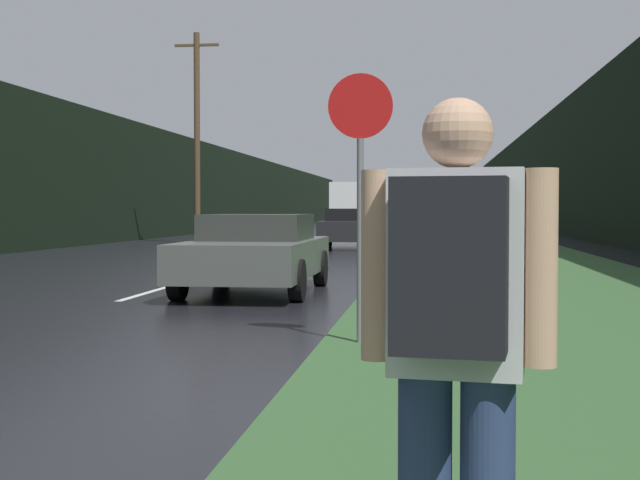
{
  "coord_description": "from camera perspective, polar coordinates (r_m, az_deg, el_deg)",
  "views": [
    {
      "loc": [
        4.68,
        0.33,
        1.38
      ],
      "look_at": [
        2.84,
        15.09,
        0.88
      ],
      "focal_mm": 50.0,
      "sensor_mm": 36.0,
      "label": 1
    }
  ],
  "objects": [
    {
      "name": "stop_sign",
      "position": [
        9.13,
        2.59,
        3.9
      ],
      "size": [
        0.66,
        0.07,
        2.77
      ],
      "color": "slate",
      "rests_on": "ground_plane"
    },
    {
      "name": "hitchhiker_with_backpack",
      "position": [
        2.75,
        8.66,
        -6.29
      ],
      "size": [
        0.6,
        0.45,
        1.72
      ],
      "rotation": [
        0.0,
        0.0,
        -0.13
      ],
      "color": "navy",
      "rests_on": "ground_plane"
    },
    {
      "name": "delivery_truck",
      "position": [
        70.48,
        1.85,
        2.32
      ],
      "size": [
        2.46,
        7.91,
        3.47
      ],
      "color": "gray",
      "rests_on": "ground_plane"
    },
    {
      "name": "lane_stripe_e",
      "position": [
        28.82,
        -2.25,
        -0.79
      ],
      "size": [
        0.12,
        3.0,
        0.01
      ],
      "primitive_type": "cube",
      "color": "silver",
      "rests_on": "ground_plane"
    },
    {
      "name": "car_passing_far",
      "position": [
        31.49,
        1.82,
        0.77
      ],
      "size": [
        1.87,
        4.11,
        1.42
      ],
      "rotation": [
        0.0,
        0.0,
        3.14
      ],
      "color": "black",
      "rests_on": "ground_plane"
    },
    {
      "name": "grass_verge",
      "position": [
        39.73,
        9.81,
        -0.06
      ],
      "size": [
        6.0,
        240.0,
        0.02
      ],
      "primitive_type": "cube",
      "color": "#33562D",
      "rests_on": "ground_plane"
    },
    {
      "name": "car_passing_near",
      "position": [
        14.91,
        -4.13,
        -0.77
      ],
      "size": [
        2.04,
        4.57,
        1.31
      ],
      "rotation": [
        0.0,
        0.0,
        3.14
      ],
      "color": "#4C514C",
      "rests_on": "ground_plane"
    },
    {
      "name": "lane_stripe_d",
      "position": [
        21.95,
        -5.22,
        -1.66
      ],
      "size": [
        0.12,
        3.0,
        0.01
      ],
      "primitive_type": "cube",
      "color": "silver",
      "rests_on": "ground_plane"
    },
    {
      "name": "treeline_far_side",
      "position": [
        51.68,
        -8.89,
        3.38
      ],
      "size": [
        2.0,
        140.0,
        5.38
      ],
      "primitive_type": "cube",
      "color": "black",
      "rests_on": "ground_plane"
    },
    {
      "name": "utility_pole_far",
      "position": [
        36.32,
        -7.88,
        6.65
      ],
      "size": [
        1.8,
        0.24,
        8.47
      ],
      "color": "#4C3823",
      "rests_on": "ground_plane"
    },
    {
      "name": "lane_stripe_c",
      "position": [
        15.21,
        -10.87,
        -3.29
      ],
      "size": [
        0.12,
        3.0,
        0.01
      ],
      "primitive_type": "cube",
      "color": "silver",
      "rests_on": "ground_plane"
    },
    {
      "name": "treeline_near_side",
      "position": [
        50.33,
        16.15,
        4.37
      ],
      "size": [
        2.0,
        140.0,
        7.15
      ],
      "primitive_type": "cube",
      "color": "black",
      "rests_on": "ground_plane"
    }
  ]
}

